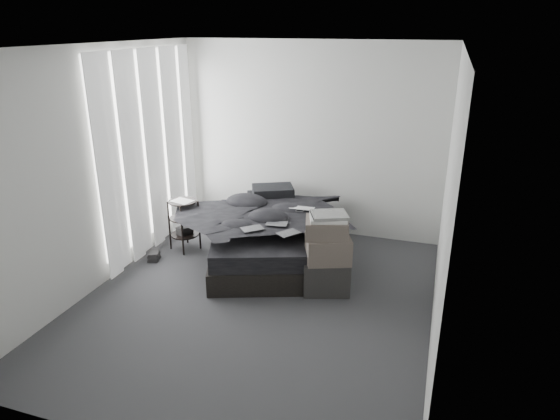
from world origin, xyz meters
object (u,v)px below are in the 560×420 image
(laptop, at_px, (301,205))
(box_lower, at_px, (326,275))
(side_stand, at_px, (184,225))
(bed, at_px, (272,249))

(laptop, height_order, box_lower, laptop)
(laptop, xyz_separation_m, side_stand, (-1.50, -0.25, -0.37))
(bed, xyz_separation_m, side_stand, (-1.18, -0.09, 0.20))
(laptop, relative_size, box_lower, 0.62)
(bed, distance_m, laptop, 0.67)
(bed, xyz_separation_m, laptop, (0.32, 0.16, 0.57))
(laptop, distance_m, side_stand, 1.56)
(side_stand, bearing_deg, bed, 4.29)
(bed, bearing_deg, side_stand, 164.27)
(bed, relative_size, side_stand, 2.90)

